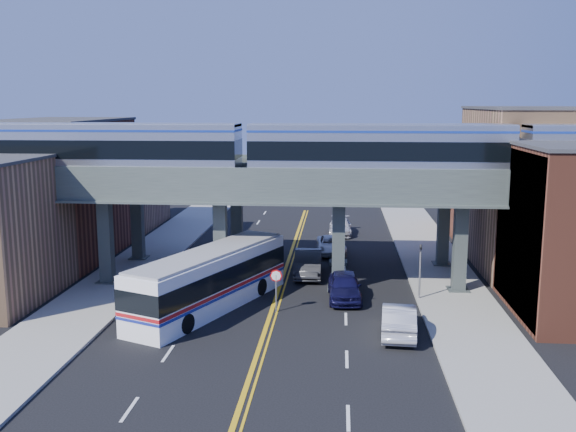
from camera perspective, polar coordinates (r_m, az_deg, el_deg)
The scene contains 19 objects.
ground at distance 36.49m, azimuth -2.00°, elevation -9.97°, with size 120.00×120.00×0.00m, color black.
sidewalk_west at distance 48.33m, azimuth -14.32°, elevation -5.15°, with size 5.00×70.00×0.16m, color gray.
sidewalk_east at distance 46.37m, azimuth 13.82°, elevation -5.77°, with size 5.00×70.00×0.16m, color gray.
building_west_b at distance 55.33m, azimuth -19.43°, elevation 2.22°, with size 8.00×14.00×11.00m, color brown.
building_west_c at distance 67.49m, azimuth -14.90°, elevation 2.49°, with size 8.00×10.00×8.00m, color #9A7250.
building_east_b at distance 52.50m, azimuth 20.63°, elevation 2.31°, with size 8.00×14.00×12.00m, color #9A7250.
building_east_c at distance 65.18m, azimuth 17.46°, elevation 2.55°, with size 8.00×10.00×9.00m, color brown.
mural_panel at distance 40.23m, azimuth 19.72°, elevation -1.64°, with size 0.10×9.50×9.50m, color teal.
elevated_viaduct_near at distance 42.67m, azimuth -0.81°, elevation 1.94°, with size 52.00×3.60×7.40m.
elevated_viaduct_far at distance 49.58m, azimuth -0.04°, elevation 3.08°, with size 52.00×3.60×7.40m.
transit_train at distance 42.23m, azimuth 8.08°, elevation 5.84°, with size 52.10×3.27×3.82m.
stop_sign at distance 38.75m, azimuth -1.06°, elevation -6.03°, with size 0.76×0.09×2.63m.
traffic_signal at distance 41.65m, azimuth 11.67°, elevation -4.32°, with size 0.15×0.18×4.10m.
transit_bus at distance 39.71m, azimuth -6.92°, elevation -5.68°, with size 8.05×13.52×3.46m.
car_lane_a at distance 41.54m, azimuth 5.04°, elevation -6.22°, with size 2.07×5.15×1.75m, color #100E35.
car_lane_b at distance 46.96m, azimuth 1.79°, elevation -4.22°, with size 1.94×5.55×1.83m, color #333436.
car_lane_c at distance 53.94m, azimuth 3.87°, elevation -2.59°, with size 2.34×5.08×1.41m, color white.
car_lane_d at distance 61.71m, azimuth 4.67°, elevation -0.95°, with size 2.08×5.13×1.49m, color silver.
car_parked_curb at distance 35.84m, azimuth 9.82°, elevation -9.05°, with size 1.80×5.17×1.70m, color #B8B7BC.
Camera 1 is at (4.03, -34.05, 12.50)m, focal length 40.00 mm.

